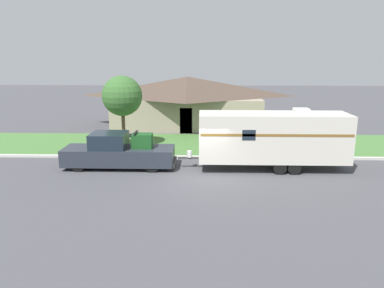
% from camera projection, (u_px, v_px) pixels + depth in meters
% --- Properties ---
extents(ground_plane, '(120.00, 120.00, 0.00)m').
position_uv_depth(ground_plane, '(204.00, 178.00, 19.58)').
color(ground_plane, '#47474C').
extents(curb_strip, '(80.00, 0.30, 0.14)m').
position_uv_depth(curb_strip, '(204.00, 157.00, 23.21)').
color(curb_strip, beige).
rests_on(curb_strip, ground_plane).
extents(lawn_strip, '(80.00, 7.00, 0.03)m').
position_uv_depth(lawn_strip, '(203.00, 144.00, 26.77)').
color(lawn_strip, '#477538').
rests_on(lawn_strip, ground_plane).
extents(house_across_street, '(13.58, 7.83, 4.38)m').
position_uv_depth(house_across_street, '(188.00, 100.00, 33.49)').
color(house_across_street, gray).
rests_on(house_across_street, ground_plane).
extents(pickup_truck, '(6.32, 1.98, 2.08)m').
position_uv_depth(pickup_truck, '(118.00, 152.00, 21.16)').
color(pickup_truck, black).
rests_on(pickup_truck, ground_plane).
extents(travel_trailer, '(9.36, 2.34, 3.43)m').
position_uv_depth(travel_trailer, '(273.00, 137.00, 20.70)').
color(travel_trailer, black).
rests_on(travel_trailer, ground_plane).
extents(mailbox, '(0.48, 0.20, 1.38)m').
position_uv_depth(mailbox, '(132.00, 139.00, 23.78)').
color(mailbox, brown).
rests_on(mailbox, ground_plane).
extents(tree_in_yard, '(2.70, 2.70, 4.93)m').
position_uv_depth(tree_in_yard, '(122.00, 96.00, 25.02)').
color(tree_in_yard, brown).
rests_on(tree_in_yard, ground_plane).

